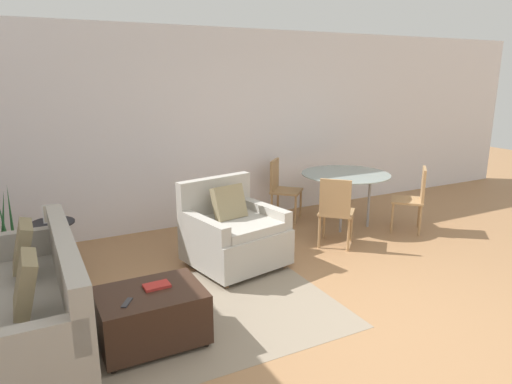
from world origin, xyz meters
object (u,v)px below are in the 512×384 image
Objects in this scene: armchair at (233,234)px; dining_chair_near_left at (336,208)px; potted_plant at (7,262)px; side_table at (54,238)px; couch at (25,313)px; picture_frame at (51,214)px; dining_chair_near_right at (414,195)px; dining_chair_far_left at (281,185)px; ottoman at (151,315)px; dining_table at (345,178)px; book_stack at (157,286)px; tv_remote_primary at (127,303)px.

dining_chair_near_left is at bearing -3.63° from armchair.
potted_plant reaches higher than side_table.
couch is 3.57m from dining_chair_near_left.
dining_chair_near_right reaches higher than picture_frame.
dining_chair_near_right is (2.70, -0.09, 0.14)m from armchair.
side_table is at bearing -169.37° from dining_chair_far_left.
ottoman is 0.66× the size of dining_table.
picture_frame is 3.27m from dining_chair_near_left.
potted_plant is 1.17× the size of dining_chair_far_left.
side_table is 0.66× the size of dining_chair_near_left.
dining_chair_near_left is at bearing -90.00° from dining_chair_far_left.
picture_frame is 4.58m from dining_chair_near_right.
dining_table is (3.20, 1.64, 0.22)m from book_stack.
picture_frame is at bearing 107.99° from ottoman.
ottoman is at bearing 28.69° from tv_remote_primary.
dining_chair_near_left is at bearing -135.00° from dining_table.
picture_frame reaches higher than dining_table.
side_table is 3.26m from dining_chair_near_left.
book_stack is at bearing -19.21° from couch.
potted_plant is at bearing 163.72° from armchair.
tv_remote_primary is 0.16× the size of dining_chair_near_right.
side_table is 3.23m from dining_chair_far_left.
tv_remote_primary is 0.24× the size of side_table.
dining_chair_near_left is 1.00× the size of dining_chair_far_left.
armchair is 5.76× the size of picture_frame.
potted_plant is 1.17× the size of dining_chair_near_right.
couch reaches higher than side_table.
book_stack is at bearing -152.81° from dining_table.
book_stack is 1.09× the size of picture_frame.
dining_table reaches higher than tv_remote_primary.
dining_chair_far_left is at bearing 135.00° from dining_table.
dining_chair_far_left reaches higher than side_table.
dining_chair_far_left is at bearing 10.63° from side_table.
dining_chair_near_right is at bearing 14.61° from ottoman.
book_stack is 0.32m from tv_remote_primary.
dining_chair_near_right is at bearing -9.32° from side_table.
book_stack reaches higher than ottoman.
dining_chair_far_left is at bearing 42.24° from ottoman.
dining_chair_near_right reaches higher than dining_table.
picture_frame is at bearing 101.12° from tv_remote_primary.
book_stack is (0.97, -0.34, 0.16)m from couch.
couch is 4.39m from dining_table.
dining_chair_far_left is at bearing 90.00° from dining_chair_near_left.
book_stack is (0.07, 0.05, 0.22)m from ottoman.
armchair is at bearing -16.28° from potted_plant.
dining_table is at bearing 17.40° from couch.
dining_chair_near_left is at bearing -13.12° from side_table.
dining_chair_near_right is (4.14, 1.14, 0.06)m from tv_remote_primary.
side_table reaches higher than book_stack.
armchair reaches higher than dining_table.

